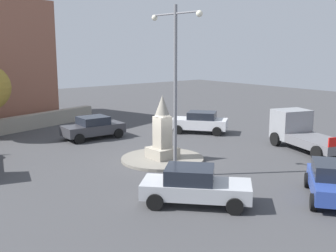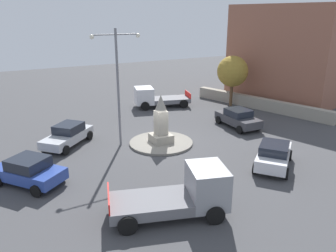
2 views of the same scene
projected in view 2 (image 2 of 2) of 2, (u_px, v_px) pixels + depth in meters
name	position (u px, v px, depth m)	size (l,w,h in m)	color
ground_plane	(161.00, 144.00, 23.31)	(80.00, 80.00, 0.00)	#424244
traffic_island	(161.00, 143.00, 23.29)	(4.43, 4.43, 0.15)	gray
monument	(161.00, 123.00, 22.82)	(1.37, 1.37, 3.38)	#9E9687
streetlamp	(118.00, 77.00, 21.65)	(3.34, 0.28, 7.83)	slate
car_blue_approaching	(29.00, 171.00, 17.54)	(3.74, 4.11, 1.51)	#2D479E
car_white_parked_left	(274.00, 155.00, 19.52)	(4.12, 3.73, 1.51)	silver
car_dark_grey_waiting	(238.00, 118.00, 26.57)	(2.12, 4.08, 1.48)	#38383D
car_silver_far_side	(68.00, 135.00, 22.84)	(4.19, 4.05, 1.48)	#B7BABF
truck_white_passing	(155.00, 98.00, 32.38)	(5.66, 3.57, 1.97)	silver
truck_grey_near_island	(184.00, 194.00, 14.81)	(5.60, 3.64, 2.20)	gray
stone_boundary_wall	(259.00, 103.00, 31.87)	(14.25, 0.70, 1.08)	#9E9687
corner_building	(292.00, 53.00, 34.45)	(10.43, 8.78, 9.61)	#935B47
tree_near_wall	(233.00, 71.00, 32.01)	(2.98, 2.98, 4.93)	brown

